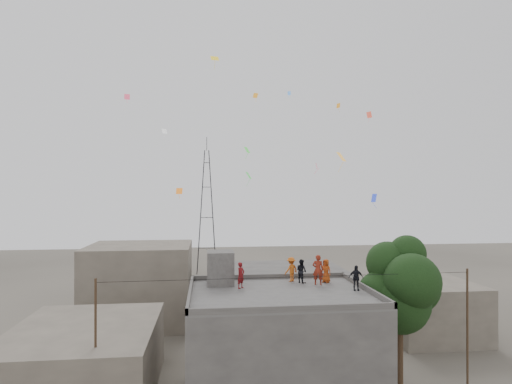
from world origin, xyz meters
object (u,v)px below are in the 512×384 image
Objects in this scene: stair_head_box at (220,268)px; tree at (401,287)px; transmission_tower at (207,211)px; person_dark_adult at (356,278)px; person_red_adult at (318,270)px.

tree is (10.57, -2.00, -1.00)m from stair_head_box.
transmission_tower is at bearing 106.09° from tree.
tree reaches higher than person_dark_adult.
transmission_tower is at bearing -64.41° from person_red_adult.
person_red_adult is at bearing 143.25° from person_dark_adult.
tree is 5.02× the size of person_red_adult.
tree is 0.45× the size of transmission_tower.
tree reaches higher than stair_head_box.
stair_head_box is 0.10× the size of transmission_tower.
tree is at bearing 18.80° from person_dark_adult.
person_dark_adult is (8.40, -39.97, -2.25)m from transmission_tower.
person_red_adult reaches higher than person_dark_adult.
tree is 6.37× the size of person_dark_adult.
tree is 41.12m from transmission_tower.
person_red_adult is (-4.72, 1.16, 0.90)m from tree.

